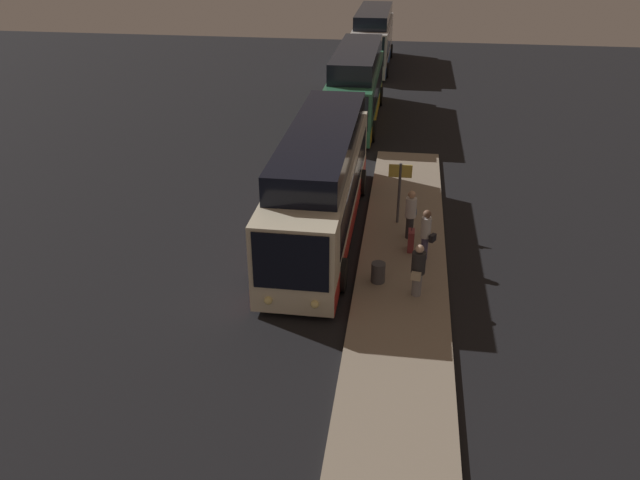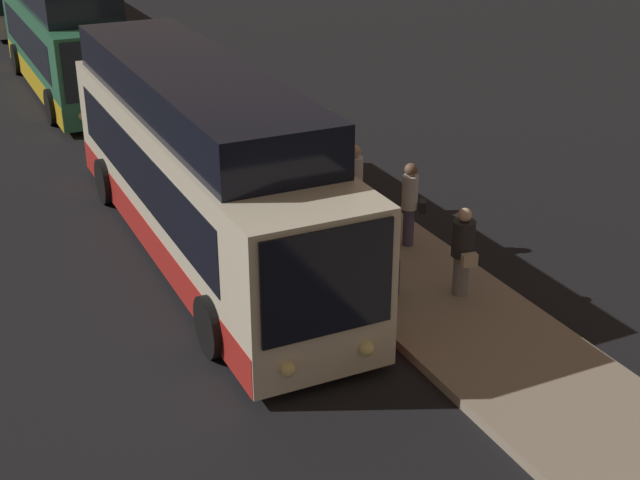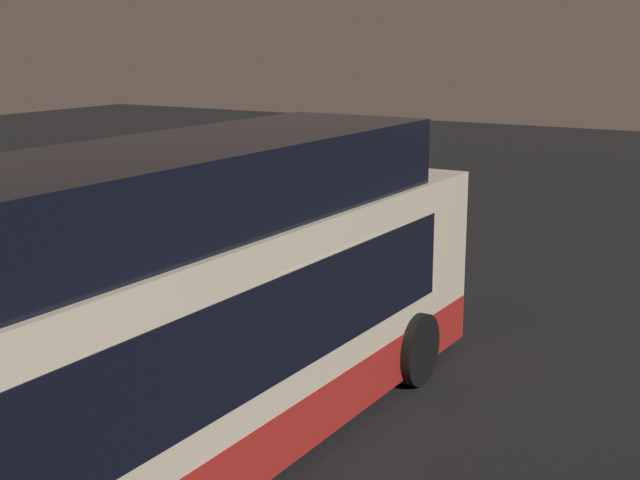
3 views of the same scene
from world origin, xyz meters
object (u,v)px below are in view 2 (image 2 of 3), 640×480
suitcase (377,223)px  passenger_with_bags (410,201)px  passenger_waiting (354,181)px  sign_post (311,144)px  passenger_boarding (463,249)px  bus_lead (200,172)px  trash_bin (388,277)px  bus_second (65,40)px

suitcase → passenger_with_bags: bearing=40.4°
passenger_waiting → sign_post: 1.37m
passenger_boarding → passenger_with_bags: passenger_with_bags is taller
passenger_with_bags → suitcase: bearing=-111.5°
bus_lead → passenger_waiting: (0.50, 3.25, -0.57)m
passenger_with_bags → trash_bin: passenger_with_bags is taller
passenger_with_bags → trash_bin: 2.29m
passenger_with_bags → trash_bin: bearing=-13.0°
bus_lead → suitcase: size_ratio=11.73×
passenger_waiting → passenger_with_bags: bearing=-57.4°
bus_second → trash_bin: 17.78m
passenger_boarding → bus_lead: bearing=-40.4°
passenger_boarding → trash_bin: (-0.61, -1.19, -0.58)m
bus_lead → passenger_waiting: 3.33m
passenger_waiting → suitcase: bearing=-73.0°
passenger_waiting → bus_second: bearing=116.0°
bus_lead → passenger_boarding: size_ratio=6.81×
passenger_boarding → passenger_with_bags: bearing=-86.2°
suitcase → sign_post: bearing=-166.4°
bus_lead → passenger_boarding: (4.25, 3.52, -0.64)m
passenger_boarding → sign_post: (-4.93, -0.73, 0.61)m
passenger_waiting → sign_post: (-1.18, -0.45, 0.55)m
bus_lead → bus_second: bearing=180.0°
suitcase → passenger_boarding: bearing=4.3°
bus_lead → trash_bin: size_ratio=17.89×
bus_second → sign_post: size_ratio=4.55×
passenger_boarding → trash_bin: bearing=-17.3°
passenger_waiting → sign_post: bearing=124.4°
suitcase → sign_post: (-2.13, -0.51, 1.14)m
bus_second → passenger_with_bags: (15.93, 3.77, -0.56)m
passenger_waiting → sign_post: size_ratio=0.77×
passenger_boarding → passenger_with_bags: (-2.27, 0.25, 0.08)m
bus_lead → passenger_boarding: bus_lead is taller
bus_second → passenger_waiting: size_ratio=5.89×
bus_lead → passenger_with_bags: 4.29m
passenger_with_bags → suitcase: passenger_with_bags is taller
bus_second → sign_post: bus_second is taller
bus_second → passenger_boarding: (18.20, 3.52, -0.64)m
bus_lead → bus_second: (-13.94, 0.00, 0.00)m
passenger_waiting → trash_bin: 3.33m
passenger_waiting → trash_bin: size_ratio=2.77×
bus_lead → sign_post: bus_lead is taller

